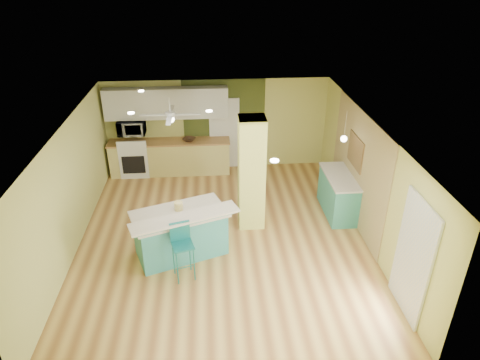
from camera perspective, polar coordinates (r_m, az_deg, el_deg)
name	(u,v)px	position (r m, az deg, el deg)	size (l,w,h in m)	color
floor	(223,237)	(9.25, -2.29, -7.63)	(6.00, 7.00, 0.01)	#936033
ceiling	(220,127)	(8.06, -2.62, 7.07)	(6.00, 7.00, 0.01)	white
wall_back	(217,125)	(11.78, -3.10, 7.37)	(6.00, 0.01, 2.50)	#C4C569
wall_front	(232,316)	(5.76, -1.06, -17.67)	(6.00, 0.01, 2.50)	#C4C569
wall_left	(69,191)	(9.03, -21.87, -1.42)	(0.01, 7.00, 2.50)	#C4C569
wall_right	(368,181)	(9.16, 16.68, -0.08)	(0.01, 7.00, 2.50)	#C4C569
wood_panel	(358,168)	(9.66, 15.43, 1.58)	(0.02, 3.40, 2.50)	#988357
olive_accent	(224,125)	(11.77, -2.11, 7.37)	(2.20, 0.02, 2.50)	#3E491D
interior_door	(224,134)	(11.84, -2.09, 6.19)	(0.82, 0.05, 2.00)	white
french_door	(413,259)	(7.49, 22.04, -9.69)	(0.04, 1.08, 2.10)	silver
column	(251,174)	(9.07, 1.54, 0.87)	(0.55, 0.55, 2.50)	#D8DE66
kitchen_run	(170,157)	(11.85, -9.26, 3.07)	(3.25, 0.63, 0.94)	#CBBE6A
stove	(135,158)	(11.97, -13.80, 2.81)	(0.76, 0.66, 1.08)	white
upper_cabinets	(166,103)	(11.43, -9.79, 10.07)	(3.20, 0.34, 0.80)	silver
microwave	(131,128)	(11.64, -14.28, 6.80)	(0.70, 0.48, 0.39)	silver
ceiling_fan	(170,115)	(10.13, -9.28, 8.55)	(1.41, 1.41, 0.61)	white
pendant_lamp	(344,139)	(9.43, 13.68, 5.39)	(0.14, 0.14, 0.69)	silver
wall_decor	(356,152)	(9.70, 15.15, 3.69)	(0.03, 0.90, 0.70)	brown
peninsula	(181,232)	(8.57, -7.89, -6.94)	(2.18, 1.68, 1.09)	teal
bar_stool	(182,242)	(7.89, -7.79, -8.17)	(0.46, 0.46, 1.12)	#1C777E
side_counter	(338,194)	(10.10, 12.97, -1.86)	(0.63, 1.48, 0.95)	teal
fruit_bowl	(189,140)	(11.57, -6.79, 5.38)	(0.33, 0.33, 0.08)	#3C2618
canister	(179,206)	(8.41, -8.19, -3.44)	(0.17, 0.17, 0.17)	yellow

